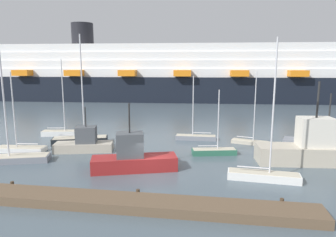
{
  "coord_description": "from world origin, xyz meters",
  "views": [
    {
      "loc": [
        4.67,
        -22.52,
        8.59
      ],
      "look_at": [
        0.0,
        8.24,
        3.11
      ],
      "focal_mm": 32.27,
      "sensor_mm": 36.0,
      "label": 1
    }
  ],
  "objects_px": {
    "sailboat_6": "(264,174)",
    "sailboat_7": "(80,139)",
    "fishing_boat_2": "(133,158)",
    "sailboat_5": "(62,132)",
    "sailboat_0": "(15,157)",
    "sailboat_1": "(214,151)",
    "sailboat_4": "(21,148)",
    "sailboat_2": "(250,141)",
    "sailboat_3": "(196,137)",
    "cruise_ship": "(158,75)",
    "fishing_boat_3": "(324,140)",
    "fishing_boat_1": "(85,143)",
    "fishing_boat_0": "(310,148)"
  },
  "relations": [
    {
      "from": "sailboat_4",
      "to": "sailboat_6",
      "type": "xyz_separation_m",
      "value": [
        23.1,
        -4.38,
        0.16
      ]
    },
    {
      "from": "sailboat_1",
      "to": "sailboat_0",
      "type": "bearing_deg",
      "value": -176.58
    },
    {
      "from": "sailboat_1",
      "to": "fishing_boat_2",
      "type": "relative_size",
      "value": 0.87
    },
    {
      "from": "sailboat_7",
      "to": "fishing_boat_2",
      "type": "relative_size",
      "value": 1.63
    },
    {
      "from": "sailboat_6",
      "to": "sailboat_4",
      "type": "bearing_deg",
      "value": 174.06
    },
    {
      "from": "sailboat_3",
      "to": "fishing_boat_2",
      "type": "height_order",
      "value": "sailboat_3"
    },
    {
      "from": "sailboat_5",
      "to": "sailboat_6",
      "type": "xyz_separation_m",
      "value": [
        22.37,
        -11.55,
        0.05
      ]
    },
    {
      "from": "fishing_boat_1",
      "to": "fishing_boat_2",
      "type": "height_order",
      "value": "fishing_boat_2"
    },
    {
      "from": "sailboat_4",
      "to": "cruise_ship",
      "type": "bearing_deg",
      "value": -101.43
    },
    {
      "from": "sailboat_0",
      "to": "sailboat_5",
      "type": "distance_m",
      "value": 10.41
    },
    {
      "from": "sailboat_2",
      "to": "fishing_boat_2",
      "type": "relative_size",
      "value": 1.09
    },
    {
      "from": "sailboat_3",
      "to": "sailboat_5",
      "type": "bearing_deg",
      "value": 0.44
    },
    {
      "from": "fishing_boat_3",
      "to": "cruise_ship",
      "type": "height_order",
      "value": "cruise_ship"
    },
    {
      "from": "sailboat_4",
      "to": "fishing_boat_1",
      "type": "height_order",
      "value": "sailboat_4"
    },
    {
      "from": "sailboat_2",
      "to": "sailboat_6",
      "type": "height_order",
      "value": "sailboat_6"
    },
    {
      "from": "sailboat_2",
      "to": "fishing_boat_1",
      "type": "height_order",
      "value": "sailboat_2"
    },
    {
      "from": "sailboat_0",
      "to": "fishing_boat_2",
      "type": "bearing_deg",
      "value": 160.63
    },
    {
      "from": "sailboat_6",
      "to": "fishing_boat_2",
      "type": "distance_m",
      "value": 10.4
    },
    {
      "from": "sailboat_1",
      "to": "sailboat_4",
      "type": "bearing_deg",
      "value": 173.0
    },
    {
      "from": "sailboat_7",
      "to": "fishing_boat_0",
      "type": "distance_m",
      "value": 23.42
    },
    {
      "from": "fishing_boat_3",
      "to": "cruise_ship",
      "type": "relative_size",
      "value": 0.07
    },
    {
      "from": "fishing_boat_0",
      "to": "sailboat_2",
      "type": "bearing_deg",
      "value": 121.44
    },
    {
      "from": "sailboat_7",
      "to": "sailboat_6",
      "type": "bearing_deg",
      "value": -42.5
    },
    {
      "from": "sailboat_4",
      "to": "sailboat_6",
      "type": "bearing_deg",
      "value": 163.98
    },
    {
      "from": "sailboat_4",
      "to": "fishing_boat_1",
      "type": "distance_m",
      "value": 6.51
    },
    {
      "from": "sailboat_4",
      "to": "sailboat_0",
      "type": "bearing_deg",
      "value": 111.53
    },
    {
      "from": "sailboat_3",
      "to": "fishing_boat_1",
      "type": "bearing_deg",
      "value": 29.97
    },
    {
      "from": "fishing_boat_3",
      "to": "cruise_ship",
      "type": "bearing_deg",
      "value": 137.63
    },
    {
      "from": "sailboat_6",
      "to": "cruise_ship",
      "type": "distance_m",
      "value": 56.19
    },
    {
      "from": "sailboat_0",
      "to": "sailboat_2",
      "type": "xyz_separation_m",
      "value": [
        21.72,
        9.64,
        -0.08
      ]
    },
    {
      "from": "sailboat_4",
      "to": "cruise_ship",
      "type": "distance_m",
      "value": 49.22
    },
    {
      "from": "fishing_boat_1",
      "to": "cruise_ship",
      "type": "relative_size",
      "value": 0.06
    },
    {
      "from": "sailboat_5",
      "to": "cruise_ship",
      "type": "relative_size",
      "value": 0.09
    },
    {
      "from": "sailboat_6",
      "to": "fishing_boat_1",
      "type": "xyz_separation_m",
      "value": [
        -16.7,
        5.44,
        0.34
      ]
    },
    {
      "from": "sailboat_2",
      "to": "sailboat_4",
      "type": "xyz_separation_m",
      "value": [
        -23.34,
        -6.44,
        -0.01
      ]
    },
    {
      "from": "sailboat_5",
      "to": "sailboat_2",
      "type": "bearing_deg",
      "value": -11.83
    },
    {
      "from": "sailboat_4",
      "to": "sailboat_3",
      "type": "bearing_deg",
      "value": -161.7
    },
    {
      "from": "cruise_ship",
      "to": "fishing_boat_2",
      "type": "bearing_deg",
      "value": -85.35
    },
    {
      "from": "sailboat_5",
      "to": "fishing_boat_0",
      "type": "bearing_deg",
      "value": -24.03
    },
    {
      "from": "sailboat_5",
      "to": "fishing_boat_2",
      "type": "bearing_deg",
      "value": -52.04
    },
    {
      "from": "sailboat_6",
      "to": "cruise_ship",
      "type": "xyz_separation_m",
      "value": [
        -17.87,
        52.98,
        5.59
      ]
    },
    {
      "from": "fishing_boat_0",
      "to": "fishing_boat_3",
      "type": "xyz_separation_m",
      "value": [
        2.73,
        4.57,
        -0.32
      ]
    },
    {
      "from": "sailboat_7",
      "to": "fishing_boat_0",
      "type": "relative_size",
      "value": 1.31
    },
    {
      "from": "cruise_ship",
      "to": "sailboat_1",
      "type": "bearing_deg",
      "value": -76.7
    },
    {
      "from": "sailboat_0",
      "to": "sailboat_1",
      "type": "relative_size",
      "value": 1.56
    },
    {
      "from": "sailboat_6",
      "to": "sailboat_7",
      "type": "relative_size",
      "value": 0.89
    },
    {
      "from": "fishing_boat_3",
      "to": "cruise_ship",
      "type": "distance_m",
      "value": 50.66
    },
    {
      "from": "sailboat_0",
      "to": "sailboat_3",
      "type": "bearing_deg",
      "value": -162.5
    },
    {
      "from": "sailboat_2",
      "to": "fishing_boat_2",
      "type": "distance_m",
      "value": 14.66
    },
    {
      "from": "sailboat_7",
      "to": "fishing_boat_3",
      "type": "distance_m",
      "value": 25.89
    }
  ]
}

